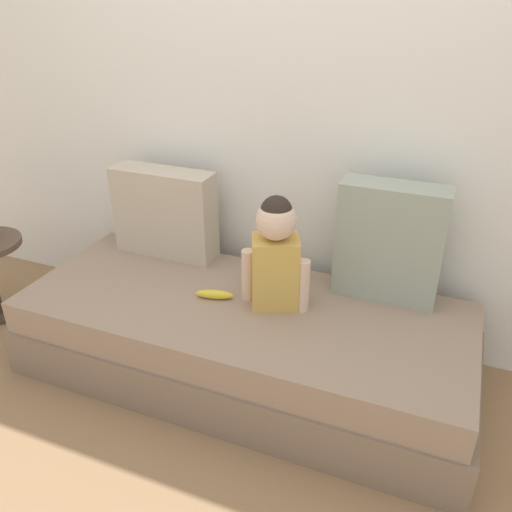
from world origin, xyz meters
name	(u,v)px	position (x,y,z in m)	size (l,w,h in m)	color
ground_plane	(243,372)	(0.00, 0.00, 0.00)	(12.00, 12.00, 0.00)	#93704C
back_wall	(288,73)	(0.00, 0.54, 1.28)	(5.23, 0.10, 2.57)	white
couch	(243,340)	(0.00, 0.00, 0.19)	(2.03, 0.83, 0.39)	#826C5B
throw_pillow_left	(165,213)	(-0.56, 0.31, 0.61)	(0.53, 0.16, 0.45)	#C1B29E
throw_pillow_right	(390,243)	(0.56, 0.31, 0.65)	(0.45, 0.16, 0.52)	#99A393
toddler	(276,252)	(0.13, 0.05, 0.64)	(0.31, 0.21, 0.50)	gold
banana	(215,294)	(-0.13, -0.01, 0.41)	(0.17, 0.04, 0.04)	yellow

